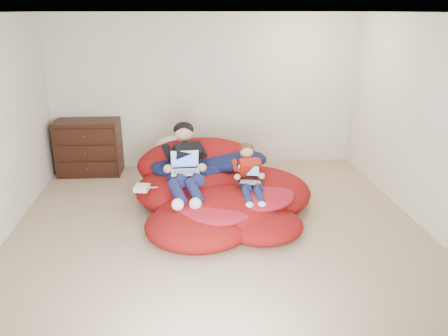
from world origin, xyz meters
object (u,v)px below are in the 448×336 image
laptop_white (185,166)px  laptop_black (250,177)px  younger_boy (249,172)px  older_boy (185,160)px  dresser (89,147)px  beanbag_pile (218,191)px

laptop_white → laptop_black: 0.83m
younger_boy → older_boy: bearing=161.0°
younger_boy → laptop_black: bearing=-90.0°
dresser → laptop_black: (2.32, -1.83, 0.10)m
dresser → beanbag_pile: bearing=-38.8°
beanbag_pile → laptop_black: size_ratio=6.28×
beanbag_pile → laptop_white: laptop_white is taller
younger_boy → laptop_black: 0.07m
older_boy → laptop_white: (-0.00, -0.13, -0.04)m
older_boy → younger_boy: 0.86m
beanbag_pile → older_boy: bearing=171.7°
older_boy → laptop_black: size_ratio=3.57×
beanbag_pile → laptop_white: size_ratio=6.59×
beanbag_pile → older_boy: older_boy is taller
older_boy → laptop_black: older_boy is taller
beanbag_pile → younger_boy: younger_boy is taller
laptop_black → younger_boy: bearing=90.0°
dresser → older_boy: 2.14m
laptop_white → younger_boy: bearing=-10.4°
beanbag_pile → laptop_white: (-0.42, -0.07, 0.39)m
younger_boy → laptop_white: size_ratio=2.55×
older_boy → laptop_white: older_boy is taller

